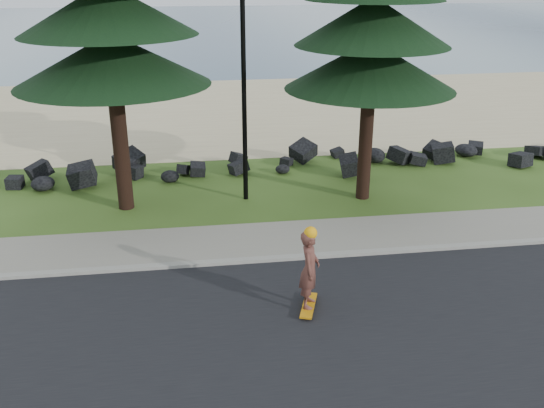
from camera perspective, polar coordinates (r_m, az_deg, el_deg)
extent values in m
plane|color=#345019|center=(15.33, -1.25, -3.89)|extent=(160.00, 160.00, 0.00)
cube|color=black|center=(11.50, 1.58, -13.68)|extent=(160.00, 7.00, 0.02)
cube|color=gray|center=(14.51, -0.81, -5.26)|extent=(160.00, 0.20, 0.10)
cube|color=gray|center=(15.49, -1.34, -3.43)|extent=(160.00, 2.00, 0.08)
cube|color=tan|center=(29.01, -4.79, 8.74)|extent=(160.00, 15.00, 0.01)
cube|color=#3C5C73|center=(65.03, -6.98, 16.17)|extent=(160.00, 58.00, 0.01)
cylinder|color=black|center=(17.16, -2.70, 13.01)|extent=(0.14, 0.14, 8.00)
cube|color=orange|center=(12.67, 3.47, -9.50)|extent=(0.55, 1.02, 0.03)
imported|color=brown|center=(12.24, 3.56, -6.13)|extent=(0.57, 0.70, 1.66)
sphere|color=#FEA70E|center=(11.88, 3.65, -2.75)|extent=(0.27, 0.27, 0.27)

